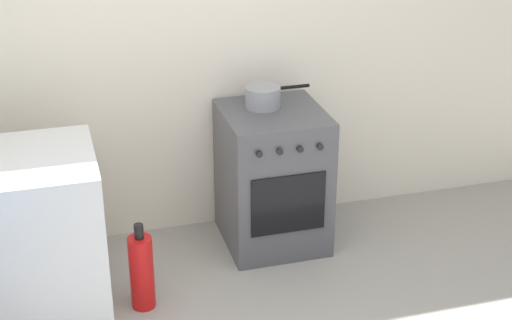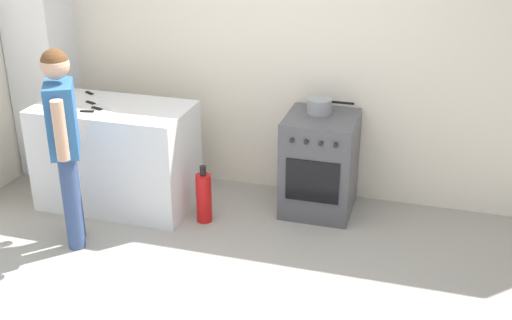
% 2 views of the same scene
% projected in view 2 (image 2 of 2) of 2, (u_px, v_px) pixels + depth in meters
% --- Properties ---
extents(ground_plane, '(8.00, 8.00, 0.00)m').
position_uv_depth(ground_plane, '(220.00, 308.00, 4.29)').
color(ground_plane, gray).
extents(back_wall, '(6.00, 0.10, 2.60)m').
position_uv_depth(back_wall, '(292.00, 49.00, 5.48)').
color(back_wall, silver).
rests_on(back_wall, ground).
extents(counter_unit, '(1.30, 0.70, 0.90)m').
position_uv_depth(counter_unit, '(117.00, 156.00, 5.51)').
color(counter_unit, silver).
rests_on(counter_unit, ground).
extents(oven_left, '(0.58, 0.62, 0.85)m').
position_uv_depth(oven_left, '(320.00, 164.00, 5.41)').
color(oven_left, '#4C4C51').
rests_on(oven_left, ground).
extents(pot, '(0.39, 0.21, 0.12)m').
position_uv_depth(pot, '(320.00, 106.00, 5.30)').
color(pot, gray).
rests_on(pot, oven_left).
extents(knife_chef, '(0.30, 0.14, 0.01)m').
position_uv_depth(knife_chef, '(104.00, 111.00, 5.21)').
color(knife_chef, silver).
rests_on(knife_chef, counter_unit).
extents(knife_carving, '(0.31, 0.17, 0.01)m').
position_uv_depth(knife_carving, '(98.00, 105.00, 5.33)').
color(knife_carving, silver).
rests_on(knife_carving, counter_unit).
extents(knife_bread, '(0.35, 0.09, 0.01)m').
position_uv_depth(knife_bread, '(75.00, 111.00, 5.20)').
color(knife_bread, silver).
rests_on(knife_bread, counter_unit).
extents(knife_paring, '(0.19, 0.13, 0.01)m').
position_uv_depth(knife_paring, '(91.00, 94.00, 5.61)').
color(knife_paring, silver).
rests_on(knife_paring, counter_unit).
extents(person, '(0.34, 0.51, 1.55)m').
position_uv_depth(person, '(64.00, 134.00, 4.71)').
color(person, '#384C7A').
rests_on(person, ground).
extents(fire_extinguisher, '(0.13, 0.13, 0.50)m').
position_uv_depth(fire_extinguisher, '(204.00, 197.00, 5.30)').
color(fire_extinguisher, red).
rests_on(fire_extinguisher, ground).
extents(larder_cabinet, '(0.48, 0.44, 2.00)m').
position_uv_depth(larder_cabinet, '(44.00, 70.00, 5.96)').
color(larder_cabinet, silver).
rests_on(larder_cabinet, ground).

